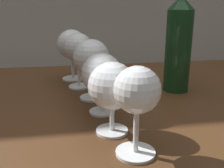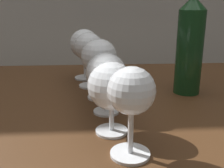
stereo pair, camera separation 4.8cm
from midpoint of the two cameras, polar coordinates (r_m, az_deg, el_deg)
The scene contains 8 objects.
dining_table at distance 0.72m, azimuth -1.15°, elevation -11.20°, with size 1.25×0.77×0.76m.
wine_glass_port at distance 0.41m, azimuth 7.61°, elevation -2.29°, with size 0.07×0.07×0.15m.
wine_glass_amber at distance 0.48m, azimuth 2.85°, elevation -0.71°, with size 0.09×0.09×0.14m.
wine_glass_cabernet at distance 0.57m, azimuth 1.21°, elevation 2.04°, with size 0.09×0.09×0.13m.
wine_glass_rose at distance 0.66m, azimuth -0.58°, elevation 5.53°, with size 0.09×0.09×0.15m.
wine_glass_chardonnay at distance 0.75m, azimuth -3.03°, elevation 7.58°, with size 0.08×0.08×0.15m.
wine_glass_pinot at distance 0.84m, azimuth -4.13°, elevation 8.19°, with size 0.09×0.09×0.16m.
wine_bottle at distance 0.73m, azimuth 18.01°, elevation 8.13°, with size 0.07×0.07×0.33m.
Camera 2 is at (-0.00, -0.64, 0.99)m, focal length 43.40 mm.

